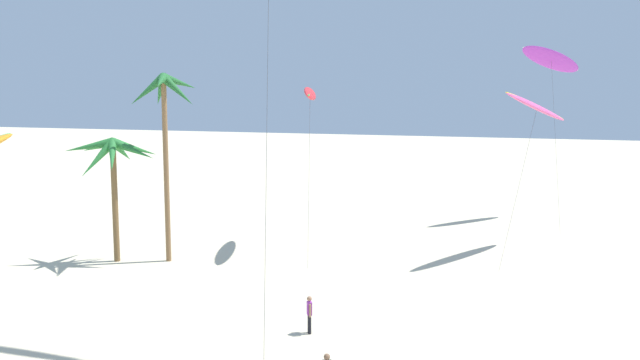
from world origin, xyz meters
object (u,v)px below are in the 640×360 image
at_px(person_foreground_walker, 309,313).
at_px(flying_kite_2, 310,93).
at_px(flying_kite_1, 537,107).
at_px(palm_tree_2, 113,158).
at_px(palm_tree_3, 166,105).
at_px(flying_kite_6, 551,60).

bearing_deg(person_foreground_walker, flying_kite_2, 108.84).
height_order(flying_kite_1, flying_kite_2, flying_kite_2).
distance_m(palm_tree_2, palm_tree_3, 4.44).
xyz_separation_m(palm_tree_2, flying_kite_2, (9.96, 6.83, 3.74)).
distance_m(flying_kite_2, flying_kite_6, 21.29).
bearing_deg(flying_kite_6, person_foreground_walker, -107.11).
relative_size(palm_tree_3, flying_kite_6, 0.81).
bearing_deg(flying_kite_2, flying_kite_1, 12.25).
height_order(palm_tree_2, person_foreground_walker, palm_tree_2).
distance_m(palm_tree_3, flying_kite_6, 30.31).
distance_m(flying_kite_2, person_foreground_walker, 18.15).
relative_size(palm_tree_2, person_foreground_walker, 4.60).
height_order(palm_tree_3, flying_kite_2, palm_tree_3).
bearing_deg(person_foreground_walker, flying_kite_6, 72.89).
bearing_deg(flying_kite_2, palm_tree_2, -145.57).
distance_m(palm_tree_3, flying_kite_1, 22.38).
relative_size(palm_tree_2, flying_kite_2, 0.70).
distance_m(palm_tree_3, person_foreground_walker, 17.22).
height_order(palm_tree_3, flying_kite_1, palm_tree_3).
bearing_deg(flying_kite_1, flying_kite_2, -167.75).
bearing_deg(flying_kite_2, palm_tree_3, -139.94).
xyz_separation_m(palm_tree_3, person_foreground_walker, (12.00, -9.05, -8.42)).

